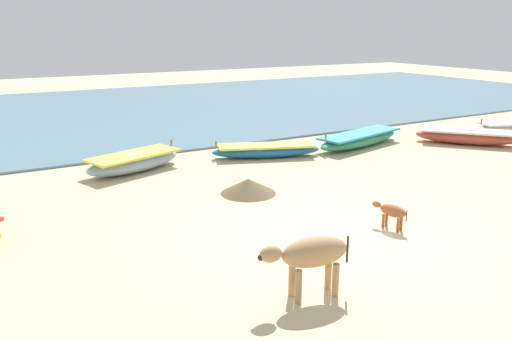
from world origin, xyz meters
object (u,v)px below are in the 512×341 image
at_px(fishing_boat_6, 266,150).
at_px(calf_near_rust, 392,211).
at_px(fishing_boat_0, 134,162).
at_px(cow_adult_tan, 311,255).
at_px(fishing_boat_4, 360,139).
at_px(fishing_boat_5, 467,136).

xyz_separation_m(fishing_boat_6, calf_near_rust, (-0.84, -6.73, 0.16)).
distance_m(fishing_boat_0, cow_adult_tan, 8.73).
relative_size(fishing_boat_0, fishing_boat_4, 0.76).
distance_m(fishing_boat_0, fishing_boat_5, 12.20).
bearing_deg(fishing_boat_0, fishing_boat_6, -25.32).
xyz_separation_m(fishing_boat_0, cow_adult_tan, (0.33, -8.71, 0.44)).
bearing_deg(cow_adult_tan, fishing_boat_5, -142.46).
xyz_separation_m(fishing_boat_0, calf_near_rust, (3.52, -7.23, 0.10)).
xyz_separation_m(fishing_boat_0, fishing_boat_6, (4.36, -0.50, -0.06)).
bearing_deg(fishing_boat_5, fishing_boat_0, -143.17).
height_order(fishing_boat_0, fishing_boat_5, fishing_boat_0).
xyz_separation_m(fishing_boat_5, calf_near_rust, (-8.42, -4.76, 0.11)).
bearing_deg(fishing_boat_0, fishing_boat_5, -30.51).
bearing_deg(fishing_boat_4, fishing_boat_6, -17.76).
bearing_deg(fishing_boat_6, fishing_boat_5, -174.27).
height_order(fishing_boat_0, fishing_boat_4, fishing_boat_0).
relative_size(fishing_boat_6, calf_near_rust, 4.45).
distance_m(fishing_boat_6, cow_adult_tan, 9.16).
height_order(fishing_boat_6, calf_near_rust, fishing_boat_6).
relative_size(fishing_boat_4, calf_near_rust, 5.23).
relative_size(fishing_boat_5, calf_near_rust, 4.13).
distance_m(cow_adult_tan, calf_near_rust, 3.53).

